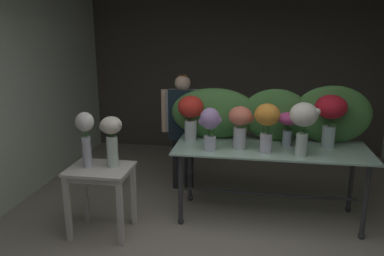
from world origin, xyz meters
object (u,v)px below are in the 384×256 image
(vase_sunset_stock, at_px, (267,121))
(vase_crimson_freesia, at_px, (331,113))
(vase_scarlet_ranunculus, at_px, (191,112))
(vase_white_roses_tall, at_px, (85,134))
(display_table_glass, at_px, (270,159))
(vase_ivory_snapdragons, at_px, (303,120))
(florist, at_px, (183,121))
(vase_fuchsia_anemones, at_px, (287,124))
(vase_coral_hydrangea, at_px, (241,123))
(side_table_white, at_px, (100,178))
(vase_lilac_peonies, at_px, (210,125))
(vase_cream_lisianthus_tall, at_px, (111,136))

(vase_sunset_stock, distance_m, vase_crimson_freesia, 0.73)
(vase_scarlet_ranunculus, height_order, vase_white_roses_tall, vase_scarlet_ranunculus)
(display_table_glass, relative_size, vase_ivory_snapdragons, 3.80)
(florist, distance_m, vase_fuchsia_anemones, 1.40)
(vase_coral_hydrangea, bearing_deg, side_table_white, -158.79)
(vase_lilac_peonies, bearing_deg, florist, 117.85)
(side_table_white, height_order, vase_scarlet_ranunculus, vase_scarlet_ranunculus)
(vase_sunset_stock, relative_size, vase_coral_hydrangea, 1.13)
(vase_crimson_freesia, bearing_deg, vase_fuchsia_anemones, -175.54)
(display_table_glass, relative_size, vase_scarlet_ranunculus, 3.99)
(display_table_glass, relative_size, vase_lilac_peonies, 4.56)
(vase_sunset_stock, xyz_separation_m, vase_fuchsia_anemones, (0.23, 0.25, -0.08))
(vase_scarlet_ranunculus, bearing_deg, vase_lilac_peonies, -50.14)
(vase_sunset_stock, bearing_deg, side_table_white, -165.24)
(vase_sunset_stock, bearing_deg, vase_ivory_snapdragons, -8.09)
(vase_lilac_peonies, height_order, vase_scarlet_ranunculus, vase_scarlet_ranunculus)
(side_table_white, distance_m, vase_sunset_stock, 1.80)
(vase_sunset_stock, distance_m, vase_cream_lisianthus_tall, 1.58)
(vase_fuchsia_anemones, relative_size, vase_scarlet_ranunculus, 0.72)
(florist, distance_m, vase_ivory_snapdragons, 1.67)
(vase_sunset_stock, relative_size, vase_white_roses_tall, 0.91)
(vase_fuchsia_anemones, distance_m, vase_white_roses_tall, 2.12)
(florist, bearing_deg, side_table_white, -115.75)
(side_table_white, relative_size, florist, 0.48)
(vase_cream_lisianthus_tall, bearing_deg, vase_scarlet_ranunculus, 44.02)
(vase_ivory_snapdragons, distance_m, vase_crimson_freesia, 0.46)
(vase_coral_hydrangea, distance_m, vase_cream_lisianthus_tall, 1.35)
(vase_fuchsia_anemones, xyz_separation_m, vase_white_roses_tall, (-2.00, -0.69, -0.01))
(display_table_glass, height_order, vase_sunset_stock, vase_sunset_stock)
(display_table_glass, height_order, vase_lilac_peonies, vase_lilac_peonies)
(vase_coral_hydrangea, bearing_deg, florist, 136.15)
(display_table_glass, xyz_separation_m, vase_coral_hydrangea, (-0.33, -0.08, 0.41))
(vase_white_roses_tall, bearing_deg, vase_sunset_stock, 13.77)
(vase_fuchsia_anemones, xyz_separation_m, vase_crimson_freesia, (0.44, 0.03, 0.13))
(vase_scarlet_ranunculus, bearing_deg, vase_fuchsia_anemones, -1.71)
(side_table_white, xyz_separation_m, florist, (0.61, 1.27, 0.32))
(vase_ivory_snapdragons, xyz_separation_m, vase_fuchsia_anemones, (-0.13, 0.30, -0.12))
(vase_lilac_peonies, relative_size, vase_crimson_freesia, 0.80)
(vase_ivory_snapdragons, xyz_separation_m, vase_coral_hydrangea, (-0.62, 0.15, -0.10))
(side_table_white, bearing_deg, vase_fuchsia_anemones, 20.08)
(florist, height_order, vase_cream_lisianthus_tall, florist)
(side_table_white, xyz_separation_m, vase_lilac_peonies, (1.07, 0.42, 0.50))
(vase_sunset_stock, relative_size, vase_fuchsia_anemones, 1.37)
(vase_scarlet_ranunculus, height_order, vase_cream_lisianthus_tall, vase_scarlet_ranunculus)
(vase_crimson_freesia, bearing_deg, side_table_white, -162.73)
(vase_lilac_peonies, bearing_deg, vase_cream_lisianthus_tall, -158.89)
(side_table_white, relative_size, vase_white_roses_tall, 1.28)
(vase_crimson_freesia, xyz_separation_m, vase_cream_lisianthus_tall, (-2.20, -0.67, -0.17))
(vase_ivory_snapdragons, xyz_separation_m, vase_crimson_freesia, (0.32, 0.34, 0.01))
(vase_sunset_stock, xyz_separation_m, vase_coral_hydrangea, (-0.27, 0.10, -0.06))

